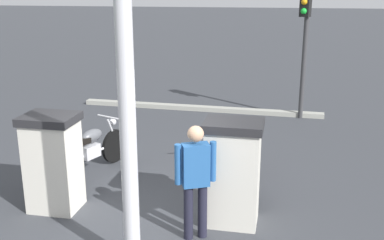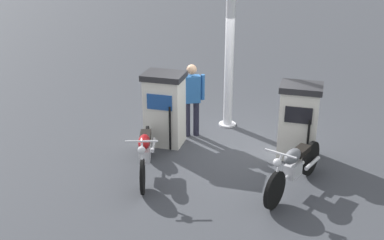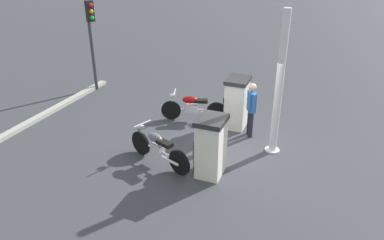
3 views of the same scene
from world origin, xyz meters
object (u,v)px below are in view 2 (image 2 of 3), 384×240
at_px(fuel_pump_near, 165,108).
at_px(fuel_pump_far, 299,121).
at_px(attendant_person, 192,96).
at_px(motorcycle_far_pump, 294,167).
at_px(canopy_support_pole, 230,48).
at_px(motorcycle_near_pump, 145,151).

height_order(fuel_pump_near, fuel_pump_far, fuel_pump_near).
xyz_separation_m(fuel_pump_far, attendant_person, (-0.52, -2.30, 0.16)).
bearing_deg(fuel_pump_near, fuel_pump_far, 90.00).
xyz_separation_m(fuel_pump_near, motorcycle_far_pump, (1.40, 2.74, -0.32)).
bearing_deg(fuel_pump_far, fuel_pump_near, -90.00).
height_order(fuel_pump_near, motorcycle_far_pump, fuel_pump_near).
relative_size(attendant_person, canopy_support_pole, 0.43).
xyz_separation_m(fuel_pump_far, motorcycle_far_pump, (1.40, -0.02, -0.31)).
relative_size(fuel_pump_far, attendant_person, 0.94).
xyz_separation_m(motorcycle_near_pump, motorcycle_far_pump, (-0.00, 2.71, -0.01)).
relative_size(motorcycle_near_pump, attendant_person, 1.24).
height_order(motorcycle_near_pump, canopy_support_pole, canopy_support_pole).
bearing_deg(motorcycle_far_pump, fuel_pump_far, 179.38).
bearing_deg(motorcycle_near_pump, canopy_support_pole, 157.68).
relative_size(fuel_pump_near, canopy_support_pole, 0.41).
relative_size(fuel_pump_far, canopy_support_pole, 0.40).
bearing_deg(motorcycle_far_pump, canopy_support_pole, -149.25).
bearing_deg(canopy_support_pole, fuel_pump_near, -41.16).
bearing_deg(canopy_support_pole, attendant_person, -41.12).
distance_m(motorcycle_far_pump, canopy_support_pole, 3.42).
xyz_separation_m(fuel_pump_far, motorcycle_near_pump, (1.40, -2.73, -0.30)).
height_order(fuel_pump_far, canopy_support_pole, canopy_support_pole).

